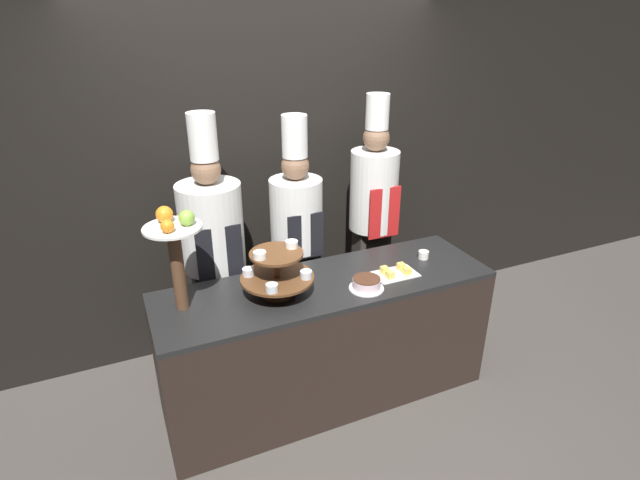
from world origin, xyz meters
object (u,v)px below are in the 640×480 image
(cake_round, at_px, (367,284))
(chef_center_right, at_px, (373,211))
(cup_white, at_px, (423,255))
(cake_square_tray, at_px, (396,272))
(chef_center_left, at_px, (297,234))
(chef_left, at_px, (214,247))
(tiered_stand, at_px, (277,271))
(fruit_pedestal, at_px, (175,244))

(cake_round, xyz_separation_m, chef_center_right, (0.45, 0.74, 0.14))
(cake_round, xyz_separation_m, cup_white, (0.55, 0.21, -0.01))
(cup_white, bearing_deg, cake_square_tray, -157.63)
(chef_center_left, height_order, chef_center_right, chef_center_right)
(cup_white, relative_size, chef_left, 0.04)
(cake_round, height_order, chef_center_right, chef_center_right)
(cake_square_tray, bearing_deg, chef_center_right, 73.48)
(tiered_stand, relative_size, cake_square_tray, 1.57)
(tiered_stand, bearing_deg, fruit_pedestal, 170.97)
(cup_white, height_order, chef_center_right, chef_center_right)
(fruit_pedestal, relative_size, cake_round, 2.78)
(tiered_stand, height_order, chef_center_left, chef_center_left)
(cup_white, xyz_separation_m, cake_square_tray, (-0.30, -0.12, -0.01))
(chef_center_right, bearing_deg, chef_left, -180.00)
(tiered_stand, height_order, fruit_pedestal, fruit_pedestal)
(cake_round, relative_size, cake_square_tray, 0.77)
(tiered_stand, relative_size, chef_center_left, 0.24)
(chef_center_left, bearing_deg, fruit_pedestal, -150.82)
(cake_square_tray, distance_m, chef_center_right, 0.70)
(cup_white, bearing_deg, tiered_stand, -177.28)
(cake_round, distance_m, chef_center_left, 0.76)
(fruit_pedestal, xyz_separation_m, cup_white, (1.61, -0.04, -0.37))
(chef_left, bearing_deg, cup_white, -22.06)
(cup_white, bearing_deg, chef_center_left, 143.44)
(tiered_stand, relative_size, cup_white, 6.20)
(cake_square_tray, height_order, chef_center_right, chef_center_right)
(tiered_stand, bearing_deg, cake_round, -16.77)
(fruit_pedestal, bearing_deg, cup_white, -1.25)
(cup_white, relative_size, chef_center_right, 0.04)
(chef_left, distance_m, chef_center_right, 1.21)
(chef_center_left, distance_m, chef_center_right, 0.62)
(tiered_stand, distance_m, chef_left, 0.64)
(cake_round, bearing_deg, tiered_stand, 163.23)
(chef_center_right, bearing_deg, chef_center_left, 179.99)
(chef_center_right, bearing_deg, fruit_pedestal, -161.73)
(tiered_stand, bearing_deg, chef_left, 112.78)
(cake_square_tray, height_order, chef_center_left, chef_center_left)
(cake_round, xyz_separation_m, chef_center_left, (-0.16, 0.74, 0.06))
(chef_center_right, bearing_deg, cup_white, -79.13)
(chef_left, relative_size, chef_center_right, 0.98)
(tiered_stand, height_order, cake_round, tiered_stand)
(cake_square_tray, xyz_separation_m, chef_left, (-1.02, 0.66, 0.09))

